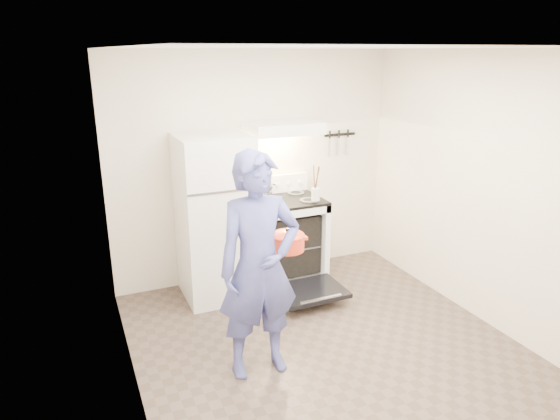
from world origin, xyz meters
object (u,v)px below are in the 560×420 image
(stove_body, at_px, (286,241))
(person, at_px, (259,267))
(refrigerator, at_px, (215,218))
(dutch_oven, at_px, (288,243))
(tea_kettle, at_px, (265,185))

(stove_body, bearing_deg, person, -121.29)
(refrigerator, relative_size, person, 0.94)
(person, bearing_deg, dutch_oven, 36.29)
(tea_kettle, bearing_deg, person, -113.43)
(refrigerator, xyz_separation_m, stove_body, (0.81, 0.02, -0.39))
(tea_kettle, bearing_deg, refrigerator, -160.82)
(stove_body, distance_m, dutch_oven, 1.39)
(stove_body, height_order, tea_kettle, tea_kettle)
(dutch_oven, bearing_deg, stove_body, 66.34)
(refrigerator, bearing_deg, dutch_oven, -75.98)
(stove_body, bearing_deg, dutch_oven, -113.66)
(person, bearing_deg, stove_body, 59.63)
(refrigerator, bearing_deg, person, -92.58)
(tea_kettle, distance_m, dutch_oven, 1.44)
(refrigerator, bearing_deg, tea_kettle, 19.18)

